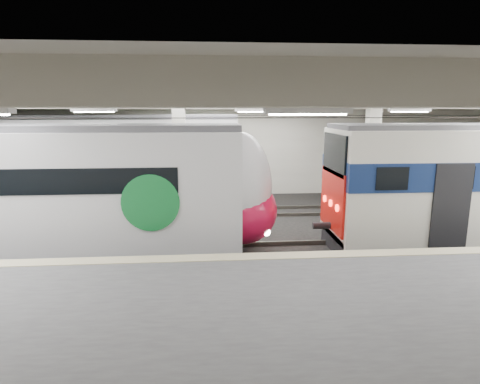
{
  "coord_description": "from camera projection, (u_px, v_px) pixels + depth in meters",
  "views": [
    {
      "loc": [
        -1.81,
        -13.36,
        4.97
      ],
      "look_at": [
        -0.7,
        1.0,
        2.0
      ],
      "focal_mm": 30.0,
      "sensor_mm": 36.0,
      "label": 1
    }
  ],
  "objects": [
    {
      "name": "station_hall",
      "position": [
        271.0,
        169.0,
        11.83
      ],
      "size": [
        36.0,
        24.0,
        5.75
      ],
      "color": "black",
      "rests_on": "ground"
    },
    {
      "name": "modern_emu",
      "position": [
        86.0,
        194.0,
        13.3
      ],
      "size": [
        13.98,
        2.89,
        4.5
      ],
      "color": "white",
      "rests_on": "ground"
    },
    {
      "name": "far_train",
      "position": [
        75.0,
        165.0,
        18.46
      ],
      "size": [
        14.99,
        3.25,
        4.73
      ],
      "rotation": [
        0.0,
        0.0,
        -0.01
      ],
      "color": "white",
      "rests_on": "ground"
    }
  ]
}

